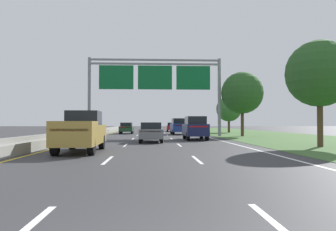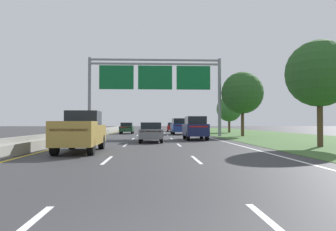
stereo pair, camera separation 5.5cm
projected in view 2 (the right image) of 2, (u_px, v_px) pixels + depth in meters
The scene contains 14 objects.
ground_plane at pixel (152, 136), 38.06m from camera, with size 220.00×220.00×0.00m, color #333335.
lane_striping at pixel (152, 136), 37.60m from camera, with size 11.96×106.00×0.01m.
grass_verge_right at pixel (270, 136), 38.71m from camera, with size 14.00×110.00×0.02m, color #3D602D.
median_barrier_concrete at pixel (95, 133), 37.76m from camera, with size 0.60×110.00×0.85m.
overhead_sign_gantry at pixel (155, 81), 36.93m from camera, with size 15.06×0.42×8.89m.
pickup_truck_gold at pixel (81, 132), 17.36m from camera, with size 2.11×5.44×2.20m.
car_grey_centre_lane_sedan at pixel (151, 132), 26.14m from camera, with size 1.83×4.40×1.57m.
car_navy_right_lane_suv at pixel (195, 128), 29.75m from camera, with size 1.90×4.70×2.11m.
car_darkgreen_left_lane_sedan at pixel (127, 128), 46.17m from camera, with size 1.85×4.41×1.57m.
car_red_right_lane_sedan at pixel (172, 127), 57.29m from camera, with size 1.92×4.44×1.57m.
car_blue_right_lane_suv at pixel (179, 126), 43.19m from camera, with size 2.02×4.75×2.11m.
roadside_tree_near at pixel (319, 74), 20.88m from camera, with size 4.27×4.27×6.83m.
roadside_tree_mid at pixel (242, 93), 37.40m from camera, with size 4.78×4.78×7.36m.
roadside_tree_far at pixel (229, 109), 51.20m from camera, with size 3.93×3.93×5.67m.
Camera 2 is at (0.03, -3.15, 1.55)m, focal length 35.01 mm.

